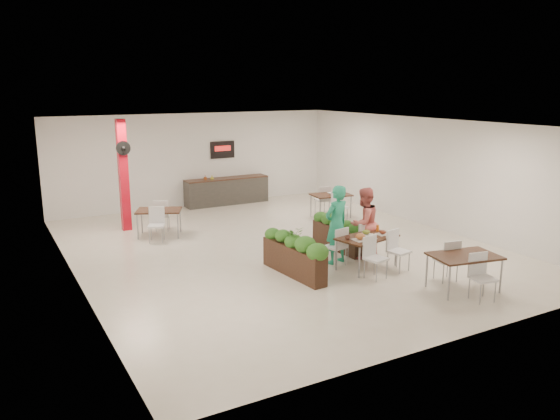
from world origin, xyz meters
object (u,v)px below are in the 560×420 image
object	(u,v)px
service_counter	(227,190)
side_table_b	(331,198)
red_column	(123,174)
main_table	(367,241)
diner_man	(337,225)
side_table_c	(464,260)
side_table_a	(159,214)
planter_right	(338,231)
diner_woman	(364,223)
planter_left	(294,252)

from	to	relation	value
service_counter	side_table_b	world-z (taller)	service_counter
red_column	main_table	xyz separation A→B (m)	(3.97, -6.14, -1.01)
red_column	diner_man	bearing A→B (deg)	-56.86
main_table	side_table_c	size ratio (longest dim) A/B	1.10
side_table_a	side_table_c	bearing A→B (deg)	-34.74
service_counter	planter_right	distance (m)	6.48
planter_right	side_table_a	xyz separation A→B (m)	(-3.59, 3.49, 0.13)
diner_woman	planter_left	distance (m)	2.16
planter_right	side_table_b	bearing A→B (deg)	58.49
diner_woman	side_table_c	size ratio (longest dim) A/B	1.04
service_counter	side_table_c	xyz separation A→B (m)	(0.85, -10.08, 0.15)
side_table_b	diner_man	bearing A→B (deg)	-116.22
red_column	diner_woman	xyz separation A→B (m)	(4.38, -5.49, -0.77)
side_table_a	side_table_b	size ratio (longest dim) A/B	0.99
diner_woman	side_table_b	size ratio (longest dim) A/B	1.05
diner_man	planter_left	xyz separation A→B (m)	(-1.31, -0.26, -0.40)
service_counter	red_column	bearing A→B (deg)	-155.00
service_counter	side_table_a	size ratio (longest dim) A/B	1.82
main_table	diner_man	world-z (taller)	diner_man
side_table_a	diner_woman	bearing A→B (deg)	-24.82
planter_left	main_table	bearing A→B (deg)	-13.07
side_table_b	red_column	bearing A→B (deg)	171.76
main_table	side_table_a	size ratio (longest dim) A/B	1.11
side_table_c	diner_man	bearing A→B (deg)	125.69
red_column	diner_man	size ratio (longest dim) A/B	1.71
red_column	side_table_c	size ratio (longest dim) A/B	1.92
diner_woman	side_table_a	world-z (taller)	diner_woman
main_table	planter_right	xyz separation A→B (m)	(0.27, 1.54, -0.14)
side_table_b	planter_left	bearing A→B (deg)	-126.08
diner_man	planter_right	world-z (taller)	diner_man
planter_right	side_table_a	distance (m)	5.01
side_table_b	side_table_a	bearing A→B (deg)	-178.54
side_table_b	side_table_c	xyz separation A→B (m)	(-1.23, -6.61, 0.01)
planter_left	planter_right	bearing A→B (deg)	30.02
diner_man	red_column	bearing A→B (deg)	-68.48
service_counter	planter_left	world-z (taller)	service_counter
diner_woman	diner_man	bearing A→B (deg)	-11.62
main_table	side_table_c	bearing A→B (deg)	-67.13
red_column	planter_right	world-z (taller)	red_column
planter_left	side_table_c	size ratio (longest dim) A/B	1.26
main_table	side_table_a	xyz separation A→B (m)	(-3.33, 5.02, -0.01)
service_counter	diner_woman	world-z (taller)	service_counter
main_table	planter_left	world-z (taller)	planter_left
service_counter	side_table_a	world-z (taller)	service_counter
diner_man	planter_right	distance (m)	1.18
service_counter	side_table_a	xyz separation A→B (m)	(-3.35, -2.99, 0.14)
service_counter	side_table_c	bearing A→B (deg)	-85.19
side_table_c	service_counter	bearing A→B (deg)	105.61
diner_man	main_table	bearing A→B (deg)	109.18
planter_right	main_table	bearing A→B (deg)	-99.84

